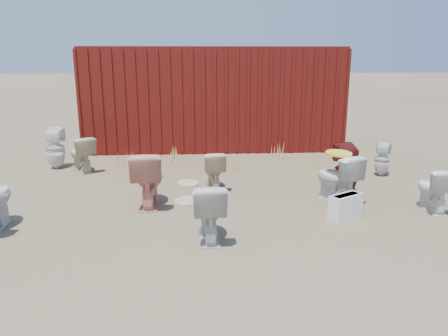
{
  "coord_description": "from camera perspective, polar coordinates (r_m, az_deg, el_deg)",
  "views": [
    {
      "loc": [
        -0.38,
        -5.81,
        2.22
      ],
      "look_at": [
        0.0,
        0.6,
        0.55
      ],
      "focal_mm": 35.0,
      "sensor_mm": 36.0,
      "label": 1
    }
  ],
  "objects": [
    {
      "name": "ground",
      "position": [
        6.23,
        0.33,
        -6.29
      ],
      "size": [
        100.0,
        100.0,
        0.0
      ],
      "primitive_type": "plane",
      "color": "brown",
      "rests_on": "ground"
    },
    {
      "name": "shipping_container",
      "position": [
        11.06,
        -1.44,
        9.28
      ],
      "size": [
        6.0,
        2.4,
        2.4
      ],
      "primitive_type": "cube",
      "color": "#500D0D",
      "rests_on": "ground"
    },
    {
      "name": "toilet_front_pink",
      "position": [
        6.64,
        -9.9,
        -1.34
      ],
      "size": [
        0.5,
        0.84,
        0.85
      ],
      "primitive_type": "imported",
      "rotation": [
        0.0,
        0.0,
        3.17
      ],
      "color": "#EA9A87",
      "rests_on": "ground"
    },
    {
      "name": "toilet_front_c",
      "position": [
        5.36,
        -2.03,
        -5.61
      ],
      "size": [
        0.45,
        0.74,
        0.74
      ],
      "primitive_type": "imported",
      "rotation": [
        0.0,
        0.0,
        3.19
      ],
      "color": "silver",
      "rests_on": "ground"
    },
    {
      "name": "toilet_front_maroon",
      "position": [
        7.32,
        15.73,
        -0.2
      ],
      "size": [
        0.42,
        0.43,
        0.84
      ],
      "primitive_type": "imported",
      "rotation": [
        0.0,
        0.0,
        3.26
      ],
      "color": "#5E1010",
      "rests_on": "ground"
    },
    {
      "name": "toilet_front_e",
      "position": [
        7.04,
        25.68,
        -2.48
      ],
      "size": [
        0.37,
        0.65,
        0.66
      ],
      "primitive_type": "imported",
      "rotation": [
        0.0,
        0.0,
        3.13
      ],
      "color": "white",
      "rests_on": "ground"
    },
    {
      "name": "toilet_back_a",
      "position": [
        9.34,
        -21.19,
        2.42
      ],
      "size": [
        0.39,
        0.4,
        0.82
      ],
      "primitive_type": "imported",
      "rotation": [
        0.0,
        0.0,
        3.19
      ],
      "color": "white",
      "rests_on": "ground"
    },
    {
      "name": "toilet_back_beige_left",
      "position": [
        8.93,
        -18.13,
        1.75
      ],
      "size": [
        0.71,
        0.78,
        0.7
      ],
      "primitive_type": "imported",
      "rotation": [
        0.0,
        0.0,
        3.75
      ],
      "color": "beige",
      "rests_on": "ground"
    },
    {
      "name": "toilet_back_beige_right",
      "position": [
        7.4,
        -1.37,
        -0.23
      ],
      "size": [
        0.42,
        0.67,
        0.66
      ],
      "primitive_type": "imported",
      "rotation": [
        0.0,
        0.0,
        3.23
      ],
      "color": "beige",
      "rests_on": "ground"
    },
    {
      "name": "toilet_back_yellowlid",
      "position": [
        6.91,
        14.54,
        -1.31
      ],
      "size": [
        0.72,
        0.86,
        0.77
      ],
      "primitive_type": "imported",
      "rotation": [
        0.0,
        0.0,
        3.61
      ],
      "color": "white",
      "rests_on": "ground"
    },
    {
      "name": "toilet_back_e",
      "position": [
        8.72,
        19.96,
        1.07
      ],
      "size": [
        0.39,
        0.39,
        0.63
      ],
      "primitive_type": "imported",
      "rotation": [
        0.0,
        0.0,
        2.66
      ],
      "color": "silver",
      "rests_on": "ground"
    },
    {
      "name": "yellow_lid",
      "position": [
        6.82,
        14.75,
        1.89
      ],
      "size": [
        0.39,
        0.49,
        0.02
      ],
      "primitive_type": "ellipsoid",
      "color": "yellow",
      "rests_on": "toilet_back_yellowlid"
    },
    {
      "name": "loose_tank",
      "position": [
        6.31,
        15.59,
        -4.89
      ],
      "size": [
        0.53,
        0.43,
        0.35
      ],
      "primitive_type": "cube",
      "rotation": [
        0.0,
        0.0,
        0.54
      ],
      "color": "white",
      "rests_on": "ground"
    },
    {
      "name": "loose_lid_near",
      "position": [
        6.84,
        -4.85,
        -4.31
      ],
      "size": [
        0.47,
        0.56,
        0.02
      ],
      "primitive_type": "ellipsoid",
      "rotation": [
        0.0,
        0.0,
        -0.2
      ],
      "color": "#C3AE8D",
      "rests_on": "ground"
    },
    {
      "name": "loose_lid_far",
      "position": [
        7.77,
        -4.72,
        -1.98
      ],
      "size": [
        0.51,
        0.57,
        0.02
      ],
      "primitive_type": "ellipsoid",
      "rotation": [
        0.0,
        0.0,
        0.37
      ],
      "color": "#C3B88D",
      "rests_on": "ground"
    },
    {
      "name": "weed_clump_a",
      "position": [
        9.14,
        -12.78,
        1.11
      ],
      "size": [
        0.36,
        0.36,
        0.3
      ],
      "primitive_type": "cone",
      "color": "#C4BB4E",
      "rests_on": "ground"
    },
    {
      "name": "weed_clump_b",
      "position": [
        8.48,
        1.98,
        0.41
      ],
      "size": [
        0.32,
        0.32,
        0.29
      ],
      "primitive_type": "cone",
      "color": "#C4BB4E",
      "rests_on": "ground"
    },
    {
      "name": "weed_clump_c",
      "position": [
        8.76,
        11.57,
        0.58
      ],
      "size": [
        0.36,
        0.36,
        0.29
      ],
      "primitive_type": "cone",
      "color": "#C4BB4E",
      "rests_on": "ground"
    },
    {
      "name": "weed_clump_d",
      "position": [
        9.52,
        -6.29,
        1.88
      ],
      "size": [
        0.3,
        0.3,
        0.28
      ],
      "primitive_type": "cone",
      "color": "#C4BB4E",
      "rests_on": "ground"
    },
    {
      "name": "weed_clump_e",
      "position": [
        9.68,
        6.64,
        2.26
      ],
      "size": [
        0.34,
        0.34,
        0.34
      ],
      "primitive_type": "cone",
      "color": "#C4BB4E",
      "rests_on": "ground"
    }
  ]
}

